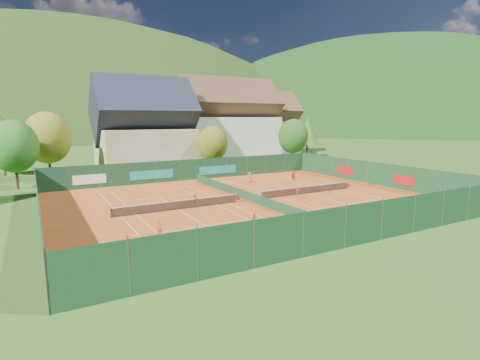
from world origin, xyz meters
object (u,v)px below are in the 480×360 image
at_px(hotel_block_a, 227,125).
at_px(ball_hopper, 433,205).
at_px(chalet, 145,131).
at_px(player_left_near, 159,228).
at_px(player_right_far_b, 293,175).
at_px(hotel_block_b, 263,127).
at_px(player_left_far, 195,199).
at_px(player_left_mid, 255,222).
at_px(player_right_far_a, 250,177).
at_px(player_right_near, 297,193).

relative_size(hotel_block_a, ball_hopper, 27.00).
xyz_separation_m(chalet, player_left_near, (-9.17, -37.27, -6.01)).
xyz_separation_m(hotel_block_a, player_right_far_b, (-3.48, -27.30, -6.63)).
relative_size(chalet, player_right_far_b, 10.77).
bearing_deg(player_left_near, chalet, 77.13).
height_order(hotel_block_b, player_left_far, hotel_block_b).
xyz_separation_m(player_left_mid, player_right_far_a, (10.94, 19.20, 0.06)).
bearing_deg(player_right_far_a, player_left_near, 15.57).
xyz_separation_m(player_left_near, player_left_far, (6.32, 8.39, 0.00)).
relative_size(chalet, player_left_near, 13.11).
relative_size(hotel_block_b, player_left_mid, 12.87).
bearing_deg(player_right_far_b, player_right_near, 20.42).
height_order(hotel_block_a, player_left_mid, hotel_block_a).
bearing_deg(ball_hopper, player_right_far_a, 108.79).
height_order(hotel_block_b, player_left_mid, hotel_block_b).
bearing_deg(player_left_near, player_left_mid, -14.92).
height_order(chalet, hotel_block_b, chalet).
distance_m(ball_hopper, player_right_far_b, 21.00).
height_order(hotel_block_a, ball_hopper, hotel_block_a).
relative_size(hotel_block_a, player_right_near, 15.56).
height_order(ball_hopper, player_left_far, player_left_far).
relative_size(chalet, player_right_near, 11.67).
bearing_deg(hotel_block_a, hotel_block_b, 29.74).
distance_m(chalet, player_left_mid, 39.81).
xyz_separation_m(chalet, player_right_near, (8.24, -31.67, -5.93)).
bearing_deg(player_right_far_b, hotel_block_b, -150.85).
bearing_deg(player_left_far, hotel_block_a, -135.20).
height_order(hotel_block_a, hotel_block_b, hotel_block_a).
distance_m(ball_hopper, player_right_far_a, 23.41).
bearing_deg(hotel_block_a, player_right_far_b, -97.26).
bearing_deg(player_right_far_b, player_left_near, -1.62).
bearing_deg(hotel_block_b, chalet, -157.01).
distance_m(hotel_block_b, player_right_near, 52.28).
bearing_deg(player_right_far_a, hotel_block_a, -138.85).
xyz_separation_m(hotel_block_b, player_left_near, (-42.17, -51.27, -6.00)).
relative_size(player_left_near, player_right_far_b, 0.82).
height_order(ball_hopper, player_right_far_b, player_right_far_b).
bearing_deg(player_left_far, ball_hopper, 132.19).
xyz_separation_m(chalet, player_left_mid, (-1.97, -39.31, -5.95)).
height_order(player_left_far, player_right_near, player_right_near).
bearing_deg(player_right_near, player_right_far_a, 29.13).
bearing_deg(chalet, player_left_near, -103.83).
relative_size(hotel_block_b, player_right_far_b, 11.49).
bearing_deg(player_left_near, hotel_block_a, 57.89).
relative_size(ball_hopper, player_left_far, 0.65).
relative_size(hotel_block_b, ball_hopper, 21.60).
height_order(hotel_block_b, player_left_near, hotel_block_b).
bearing_deg(player_right_near, player_right_far_b, -2.36).
bearing_deg(hotel_block_a, ball_hopper, -92.95).
relative_size(ball_hopper, player_right_near, 0.58).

